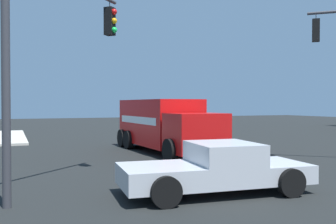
{
  "coord_description": "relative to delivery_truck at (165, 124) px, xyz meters",
  "views": [
    {
      "loc": [
        16.92,
        -7.59,
        2.44
      ],
      "look_at": [
        -0.87,
        -0.05,
        2.04
      ],
      "focal_mm": 39.9,
      "sensor_mm": 36.0,
      "label": 1
    }
  ],
  "objects": [
    {
      "name": "traffic_light_secondary",
      "position": [
        6.98,
        -6.21,
        2.74
      ],
      "size": [
        3.52,
        3.66,
        6.26
      ],
      "color": "#38383D",
      "rests_on": "ground"
    },
    {
      "name": "delivery_truck",
      "position": [
        0.0,
        0.0,
        0.0
      ],
      "size": [
        7.92,
        3.07,
        2.68
      ],
      "color": "red",
      "rests_on": "ground"
    },
    {
      "name": "pickup_silver",
      "position": [
        8.7,
        -2.03,
        -0.68
      ],
      "size": [
        2.65,
        5.37,
        1.38
      ],
      "color": "#B7BABF",
      "rests_on": "ground"
    },
    {
      "name": "ground_plane",
      "position": [
        0.63,
        0.35,
        -1.41
      ],
      "size": [
        100.0,
        100.0,
        0.0
      ],
      "primitive_type": "plane",
      "color": "black"
    }
  ]
}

